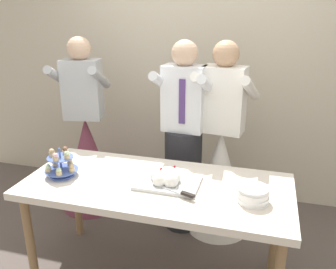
{
  "coord_description": "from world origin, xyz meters",
  "views": [
    {
      "loc": [
        0.66,
        -2.04,
        1.89
      ],
      "look_at": [
        0.04,
        0.15,
        1.07
      ],
      "focal_mm": 37.94,
      "sensor_mm": 36.0,
      "label": 1
    }
  ],
  "objects_px": {
    "main_cake_tray": "(167,179)",
    "person_bride": "(220,168)",
    "plate_stack": "(253,195)",
    "dessert_table": "(156,193)",
    "person_guest": "(87,151)",
    "cupcake_stand": "(61,165)",
    "person_groom": "(183,149)"
  },
  "relations": [
    {
      "from": "dessert_table",
      "to": "plate_stack",
      "type": "distance_m",
      "value": 0.65
    },
    {
      "from": "cupcake_stand",
      "to": "person_bride",
      "type": "bearing_deg",
      "value": 39.64
    },
    {
      "from": "main_cake_tray",
      "to": "person_groom",
      "type": "height_order",
      "value": "person_groom"
    },
    {
      "from": "main_cake_tray",
      "to": "person_guest",
      "type": "height_order",
      "value": "person_guest"
    },
    {
      "from": "dessert_table",
      "to": "main_cake_tray",
      "type": "distance_m",
      "value": 0.14
    },
    {
      "from": "person_bride",
      "to": "cupcake_stand",
      "type": "bearing_deg",
      "value": -140.36
    },
    {
      "from": "cupcake_stand",
      "to": "person_bride",
      "type": "distance_m",
      "value": 1.33
    },
    {
      "from": "plate_stack",
      "to": "person_bride",
      "type": "bearing_deg",
      "value": 110.09
    },
    {
      "from": "person_groom",
      "to": "person_guest",
      "type": "height_order",
      "value": "same"
    },
    {
      "from": "cupcake_stand",
      "to": "plate_stack",
      "type": "distance_m",
      "value": 1.31
    },
    {
      "from": "main_cake_tray",
      "to": "plate_stack",
      "type": "relative_size",
      "value": 2.17
    },
    {
      "from": "person_guest",
      "to": "main_cake_tray",
      "type": "bearing_deg",
      "value": -37.58
    },
    {
      "from": "dessert_table",
      "to": "cupcake_stand",
      "type": "bearing_deg",
      "value": -173.42
    },
    {
      "from": "dessert_table",
      "to": "person_bride",
      "type": "xyz_separation_m",
      "value": [
        0.33,
        0.76,
        -0.12
      ]
    },
    {
      "from": "plate_stack",
      "to": "person_groom",
      "type": "height_order",
      "value": "person_groom"
    },
    {
      "from": "cupcake_stand",
      "to": "person_groom",
      "type": "xyz_separation_m",
      "value": [
        0.69,
        0.79,
        -0.11
      ]
    },
    {
      "from": "main_cake_tray",
      "to": "person_guest",
      "type": "xyz_separation_m",
      "value": [
        -1.02,
        0.79,
        -0.23
      ]
    },
    {
      "from": "main_cake_tray",
      "to": "plate_stack",
      "type": "bearing_deg",
      "value": -7.7
    },
    {
      "from": "cupcake_stand",
      "to": "plate_stack",
      "type": "xyz_separation_m",
      "value": [
        1.31,
        0.0,
        -0.03
      ]
    },
    {
      "from": "cupcake_stand",
      "to": "plate_stack",
      "type": "height_order",
      "value": "cupcake_stand"
    },
    {
      "from": "main_cake_tray",
      "to": "dessert_table",
      "type": "bearing_deg",
      "value": -179.41
    },
    {
      "from": "cupcake_stand",
      "to": "dessert_table",
      "type": "bearing_deg",
      "value": 6.58
    },
    {
      "from": "plate_stack",
      "to": "dessert_table",
      "type": "bearing_deg",
      "value": 173.29
    },
    {
      "from": "person_groom",
      "to": "person_guest",
      "type": "bearing_deg",
      "value": 175.35
    },
    {
      "from": "person_groom",
      "to": "plate_stack",
      "type": "bearing_deg",
      "value": -51.73
    },
    {
      "from": "main_cake_tray",
      "to": "person_bride",
      "type": "xyz_separation_m",
      "value": [
        0.26,
        0.75,
        -0.23
      ]
    },
    {
      "from": "cupcake_stand",
      "to": "person_bride",
      "type": "xyz_separation_m",
      "value": [
        1.01,
        0.83,
        -0.28
      ]
    },
    {
      "from": "cupcake_stand",
      "to": "person_groom",
      "type": "relative_size",
      "value": 0.14
    },
    {
      "from": "main_cake_tray",
      "to": "person_guest",
      "type": "relative_size",
      "value": 0.26
    },
    {
      "from": "cupcake_stand",
      "to": "person_groom",
      "type": "height_order",
      "value": "person_groom"
    },
    {
      "from": "plate_stack",
      "to": "person_guest",
      "type": "height_order",
      "value": "person_guest"
    },
    {
      "from": "plate_stack",
      "to": "person_bride",
      "type": "height_order",
      "value": "person_bride"
    }
  ]
}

